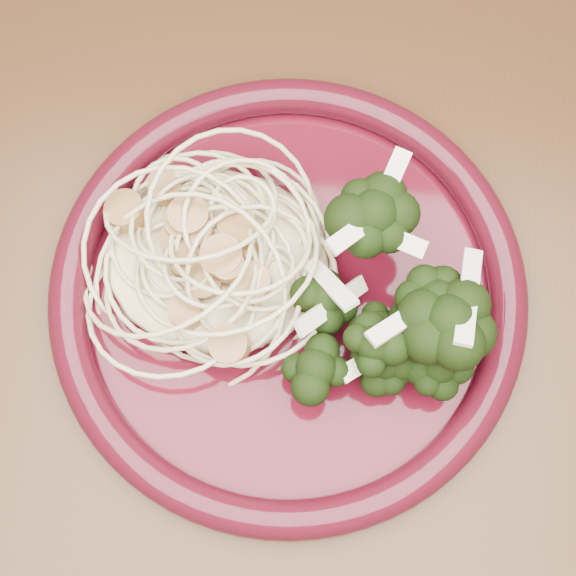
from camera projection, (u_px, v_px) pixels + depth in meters
The scene contains 6 objects.
dining_table at pixel (186, 265), 0.62m from camera, with size 1.20×0.80×0.75m.
dinner_plate at pixel (288, 292), 0.50m from camera, with size 0.38×0.38×0.02m.
spaghetti_pile at pixel (216, 254), 0.49m from camera, with size 0.14×0.12×0.03m, color beige.
scallop_cluster at pixel (211, 233), 0.46m from camera, with size 0.12×0.12×0.04m, color #A37742, non-canonical shape.
broccoli_pile at pixel (380, 323), 0.47m from camera, with size 0.10×0.16×0.05m, color black.
onion_garnish at pixel (387, 308), 0.44m from camera, with size 0.07×0.10×0.05m, color beige, non-canonical shape.
Camera 1 is at (0.10, -0.19, 1.24)m, focal length 50.00 mm.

